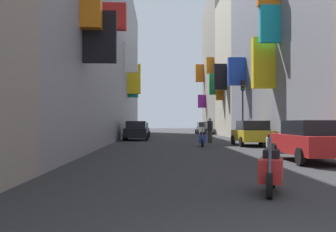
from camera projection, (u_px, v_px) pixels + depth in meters
ground_plane at (181, 140)px, 32.84m from camera, size 140.00×140.00×0.00m
building_left_mid_a at (53, 28)px, 23.73m from camera, size 7.39×26.11×13.87m
building_left_mid_b at (108, 65)px, 49.78m from camera, size 7.35×25.97×16.95m
building_right_mid_b at (250, 66)px, 43.31m from camera, size 7.37×10.74×15.04m
building_right_mid_c at (229, 66)px, 55.95m from camera, size 7.21×14.47×18.47m
parked_car_red at (310, 140)px, 14.54m from camera, size 1.88×4.33×1.49m
parked_car_black at (136, 130)px, 32.85m from camera, size 1.95×4.40×1.54m
parked_car_yellow at (252, 133)px, 24.80m from camera, size 1.98×4.04×1.53m
parked_car_white at (204, 128)px, 49.65m from camera, size 1.90×4.06×1.48m
parked_car_blue at (140, 129)px, 39.62m from camera, size 1.95×4.09×1.41m
scooter_red at (271, 170)px, 8.12m from camera, size 0.76×1.77×1.13m
scooter_blue at (203, 139)px, 23.89m from camera, size 0.58×1.78×1.13m
scooter_green at (146, 130)px, 52.55m from camera, size 0.78×1.77×1.13m
scooter_white at (271, 142)px, 19.37m from camera, size 0.69×1.88×1.13m
pedestrian_crossing at (210, 130)px, 27.99m from camera, size 0.54×0.54×1.76m
pedestrian_near_left at (206, 129)px, 41.65m from camera, size 0.46×0.46×1.63m
traffic_light_near_corner at (243, 100)px, 30.92m from camera, size 0.26×0.34×4.61m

